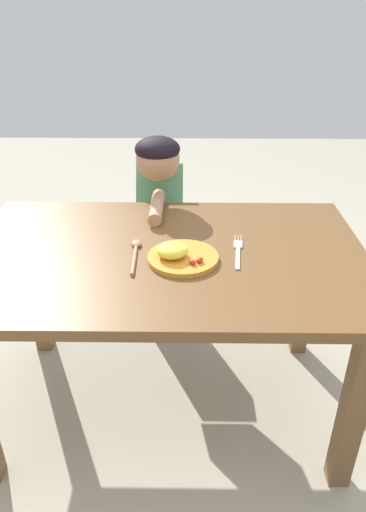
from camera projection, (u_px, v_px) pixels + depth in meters
The scene contains 6 objects.
ground_plane at pixel (168, 402), 1.91m from camera, with size 8.00×8.00×0.00m, color #B5AE96.
dining_table at pixel (165, 277), 1.61m from camera, with size 1.36×0.85×0.71m.
plate at pixel (180, 255), 1.50m from camera, with size 0.23×0.23×0.06m.
fork at pixel (238, 251), 1.56m from camera, with size 0.04×0.24×0.01m.
spoon at pixel (135, 251), 1.55m from camera, with size 0.04×0.22×0.02m.
person at pixel (161, 225), 2.10m from camera, with size 0.21×0.47×0.97m.
Camera 1 is at (0.08, -1.37, 1.46)m, focal length 32.59 mm.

